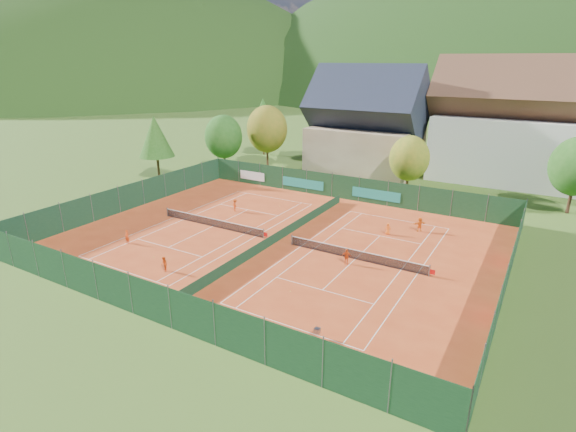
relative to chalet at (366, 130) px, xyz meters
The scene contains 30 objects.
ground 30.87m from the chalet, 84.29° to the right, with size 600.00×600.00×0.00m, color #37581B.
clay_pad 30.87m from the chalet, 84.29° to the right, with size 40.00×32.00×0.01m, color #B8401B.
court_markings_left 31.12m from the chalet, 99.46° to the right, with size 11.03×23.83×0.00m.
court_markings_right 32.63m from the chalet, 69.86° to the right, with size 11.03×23.83×0.00m.
tennis_net_left 31.00m from the chalet, 99.17° to the right, with size 13.30×0.10×1.02m.
tennis_net_right 32.59m from the chalet, 69.60° to the right, with size 13.30×0.10×1.02m.
court_divider 30.77m from the chalet, 84.29° to the right, with size 0.03×28.80×1.00m.
fence_north 15.14m from the chalet, 79.70° to the right, with size 40.00×0.10×3.00m.
fence_south 46.38m from the chalet, 86.27° to the right, with size 40.00×0.04×3.00m.
fence_west 34.86m from the chalet, 119.54° to the right, with size 0.04×32.00×3.00m.
fence_east 38.11m from the chalet, 52.48° to the right, with size 0.09×32.00×3.00m.
chalet is the anchor object (origin of this frame).
hotel_block_a 19.94m from the chalet, 17.53° to the left, with size 21.60×11.00×17.25m.
tree_west_front 21.51m from the chalet, 152.24° to the right, with size 5.72×5.72×8.69m.
tree_west_mid 15.53m from the chalet, 165.07° to the right, with size 6.44×6.44×9.78m.
tree_west_back 21.38m from the chalet, 169.22° to the left, with size 5.60×5.60×10.00m.
tree_center 12.19m from the chalet, 41.63° to the right, with size 5.01×5.01×7.60m.
tree_west_side 30.81m from the chalet, 144.25° to the right, with size 5.04×5.04×9.00m.
mountain_backdrop 211.04m from the chalet, 81.19° to the left, with size 820.00×530.00×242.00m.
ball_hopper 44.64m from the chalet, 72.29° to the right, with size 0.34×0.34×0.80m.
loose_ball_0 39.48m from the chalet, 96.67° to the right, with size 0.07×0.07×0.07m, color #CCD833.
loose_ball_1 39.45m from the chalet, 76.60° to the right, with size 0.07×0.07×0.07m, color #CCD833.
loose_ball_2 24.63m from the chalet, 77.31° to the right, with size 0.07×0.07×0.07m, color #CCD833.
loose_ball_3 21.90m from the chalet, 96.85° to the right, with size 0.07×0.07×0.07m, color #CCD833.
player_left_near 39.13m from the chalet, 103.58° to the right, with size 0.49×0.32×1.35m, color #D34212.
player_left_mid 40.62m from the chalet, 92.46° to the right, with size 0.62×0.49×1.28m, color #DE4F13.
player_left_far 26.11m from the chalet, 103.66° to the right, with size 0.94×0.54×1.46m, color #D04412.
player_right_near 33.55m from the chalet, 71.11° to the right, with size 0.81×0.34×1.38m, color #CE4512.
player_right_far_a 26.24m from the chalet, 63.21° to the right, with size 0.58×0.38×1.20m, color orange.
player_right_far_b 25.38m from the chalet, 55.45° to the right, with size 1.38×0.44×1.49m, color orange.
Camera 1 is at (21.13, -33.84, 16.66)m, focal length 28.00 mm.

